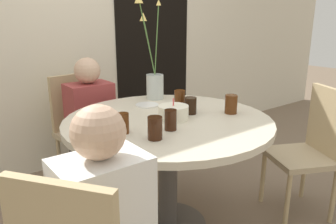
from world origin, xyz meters
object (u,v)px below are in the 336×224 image
(drink_glass_1, at_px, (171,120))
(flower_vase, at_px, (153,76))
(drink_glass_4, at_px, (123,123))
(chair_right_flank, at_px, (80,123))
(side_plate, at_px, (147,105))
(drink_glass_0, at_px, (190,106))
(drink_glass_3, at_px, (231,104))
(chair_left_flank, at_px, (312,145))
(person_boy, at_px, (91,128))
(drink_glass_5, at_px, (180,100))
(drink_glass_2, at_px, (155,128))
(birthday_cake, at_px, (173,112))

(drink_glass_1, bearing_deg, flower_vase, 62.05)
(flower_vase, relative_size, drink_glass_4, 6.79)
(chair_right_flank, height_order, drink_glass_1, chair_right_flank)
(side_plate, distance_m, drink_glass_4, 0.57)
(chair_right_flank, distance_m, drink_glass_1, 1.22)
(side_plate, bearing_deg, drink_glass_4, -136.80)
(drink_glass_0, distance_m, drink_glass_3, 0.26)
(chair_right_flank, distance_m, drink_glass_0, 1.10)
(chair_left_flank, relative_size, flower_vase, 1.20)
(person_boy, bearing_deg, drink_glass_5, -67.65)
(drink_glass_3, xyz_separation_m, person_boy, (-0.52, 1.00, -0.32))
(chair_right_flank, height_order, drink_glass_2, chair_right_flank)
(side_plate, height_order, drink_glass_4, drink_glass_4)
(birthday_cake, distance_m, drink_glass_4, 0.37)
(drink_glass_3, bearing_deg, drink_glass_0, 143.88)
(drink_glass_1, distance_m, drink_glass_5, 0.40)
(chair_right_flank, distance_m, drink_glass_2, 1.28)
(birthday_cake, distance_m, drink_glass_0, 0.16)
(side_plate, xyz_separation_m, drink_glass_5, (0.11, -0.22, 0.06))
(drink_glass_0, bearing_deg, chair_right_flank, 108.26)
(drink_glass_2, height_order, person_boy, person_boy)
(birthday_cake, height_order, drink_glass_5, drink_glass_5)
(flower_vase, distance_m, drink_glass_3, 0.65)
(side_plate, bearing_deg, drink_glass_2, -120.59)
(drink_glass_5, bearing_deg, drink_glass_2, -142.41)
(chair_right_flank, relative_size, person_boy, 0.85)
(chair_right_flank, height_order, drink_glass_5, chair_right_flank)
(drink_glass_0, relative_size, person_boy, 0.10)
(person_boy, bearing_deg, side_plate, -69.23)
(birthday_cake, height_order, side_plate, birthday_cake)
(drink_glass_2, bearing_deg, chair_left_flank, -10.04)
(birthday_cake, bearing_deg, chair_left_flank, -25.29)
(chair_left_flank, xyz_separation_m, side_plate, (-0.84, 0.77, 0.26))
(drink_glass_4, bearing_deg, drink_glass_5, 17.52)
(flower_vase, bearing_deg, chair_left_flank, -53.08)
(drink_glass_1, relative_size, drink_glass_5, 0.85)
(chair_right_flank, xyz_separation_m, drink_glass_2, (-0.11, -1.24, 0.31))
(drink_glass_1, xyz_separation_m, drink_glass_4, (-0.23, 0.11, -0.00))
(drink_glass_1, xyz_separation_m, drink_glass_5, (0.29, 0.28, 0.01))
(chair_right_flank, bearing_deg, drink_glass_1, -97.07)
(chair_left_flank, bearing_deg, drink_glass_2, -73.68)
(drink_glass_0, bearing_deg, drink_glass_5, 91.13)
(birthday_cake, bearing_deg, drink_glass_1, -132.86)
(drink_glass_0, height_order, drink_glass_3, drink_glass_3)
(person_boy, bearing_deg, drink_glass_1, -89.28)
(flower_vase, distance_m, drink_glass_2, 0.86)
(chair_right_flank, distance_m, drink_glass_5, 1.01)
(chair_right_flank, height_order, chair_left_flank, same)
(flower_vase, bearing_deg, drink_glass_2, -124.77)
(drink_glass_3, xyz_separation_m, drink_glass_4, (-0.73, 0.09, -0.00))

